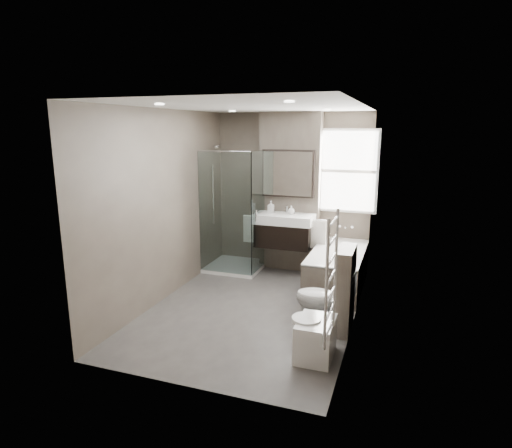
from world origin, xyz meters
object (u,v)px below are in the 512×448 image
at_px(vanity, 284,230).
at_px(toilet, 324,299).
at_px(bathtub, 337,267).
at_px(bidet, 315,338).

xyz_separation_m(vanity, toilet, (0.97, -1.67, -0.39)).
height_order(bathtub, bidet, bathtub).
bearing_deg(toilet, bathtub, -174.27).
distance_m(vanity, toilet, 1.97).
bearing_deg(vanity, bidet, -67.17).
bearing_deg(bathtub, vanity, 160.63).
height_order(vanity, toilet, vanity).
distance_m(bathtub, bidet, 2.09).
xyz_separation_m(vanity, bidet, (1.01, -2.41, -0.52)).
relative_size(vanity, bathtub, 0.59).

